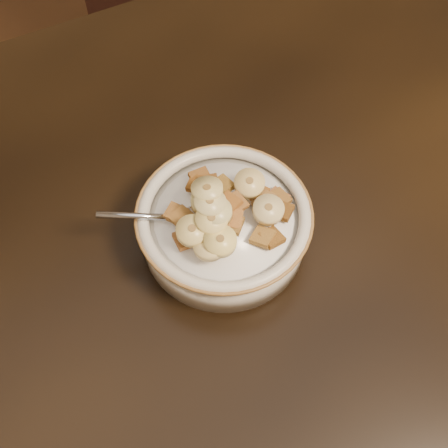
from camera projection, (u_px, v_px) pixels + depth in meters
name	position (u px, v px, depth m)	size (l,w,h in m)	color
floor	(258.00, 417.00, 1.28)	(4.00, 4.50, 0.10)	#422816
table	(295.00, 244.00, 0.62)	(1.40, 0.90, 0.04)	black
chair	(209.00, 65.00, 1.20)	(0.38, 0.38, 0.86)	black
cereal_bowl	(224.00, 229.00, 0.58)	(0.17, 0.17, 0.04)	silver
milk	(224.00, 218.00, 0.56)	(0.14, 0.14, 0.00)	white
spoon	(197.00, 218.00, 0.56)	(0.03, 0.04, 0.01)	#A2ADC0
cereal_square_0	(211.00, 233.00, 0.54)	(0.02, 0.02, 0.01)	#9D6C1C
cereal_square_1	(235.00, 203.00, 0.55)	(0.02, 0.02, 0.01)	brown
cereal_square_2	(201.00, 178.00, 0.58)	(0.02, 0.02, 0.01)	brown
cereal_square_3	(198.00, 184.00, 0.57)	(0.02, 0.02, 0.01)	#613D0F
cereal_square_4	(232.00, 219.00, 0.54)	(0.02, 0.02, 0.01)	#9C692E
cereal_square_5	(232.00, 224.00, 0.54)	(0.02, 0.02, 0.01)	olive
cereal_square_6	(264.00, 200.00, 0.56)	(0.02, 0.02, 0.01)	brown
cereal_square_7	(176.00, 214.00, 0.55)	(0.02, 0.02, 0.01)	olive
cereal_square_8	(182.00, 218.00, 0.55)	(0.02, 0.02, 0.01)	brown
cereal_square_9	(185.00, 239.00, 0.54)	(0.02, 0.02, 0.01)	brown
cereal_square_10	(190.00, 229.00, 0.54)	(0.02, 0.02, 0.01)	brown
cereal_square_11	(277.00, 198.00, 0.57)	(0.02, 0.02, 0.01)	brown
cereal_square_12	(222.00, 186.00, 0.57)	(0.02, 0.02, 0.01)	olive
cereal_square_13	(272.00, 238.00, 0.54)	(0.02, 0.02, 0.01)	brown
cereal_square_14	(190.00, 228.00, 0.54)	(0.02, 0.02, 0.01)	olive
cereal_square_15	(279.00, 198.00, 0.57)	(0.02, 0.02, 0.01)	brown
cereal_square_16	(282.00, 211.00, 0.56)	(0.02, 0.02, 0.01)	brown
cereal_square_17	(208.00, 184.00, 0.57)	(0.02, 0.02, 0.01)	brown
cereal_square_18	(263.00, 237.00, 0.54)	(0.02, 0.02, 0.01)	olive
cereal_square_19	(229.00, 204.00, 0.54)	(0.02, 0.02, 0.01)	brown
cereal_square_20	(257.00, 193.00, 0.57)	(0.02, 0.02, 0.01)	brown
banana_slice_0	(207.00, 201.00, 0.54)	(0.03, 0.03, 0.01)	#FFF3A0
banana_slice_1	(212.00, 220.00, 0.53)	(0.03, 0.03, 0.01)	#FFDC87
banana_slice_2	(207.00, 190.00, 0.54)	(0.03, 0.03, 0.01)	tan
banana_slice_3	(249.00, 183.00, 0.56)	(0.03, 0.03, 0.01)	#F5D887
banana_slice_4	(209.00, 245.00, 0.52)	(0.03, 0.03, 0.01)	beige
banana_slice_5	(220.00, 241.00, 0.52)	(0.03, 0.03, 0.01)	#FFE883
banana_slice_6	(216.00, 212.00, 0.53)	(0.03, 0.03, 0.01)	#E6D686
banana_slice_7	(210.00, 203.00, 0.53)	(0.03, 0.03, 0.01)	beige
banana_slice_8	(192.00, 231.00, 0.53)	(0.03, 0.03, 0.01)	#DACE82
banana_slice_9	(268.00, 210.00, 0.55)	(0.03, 0.03, 0.01)	beige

